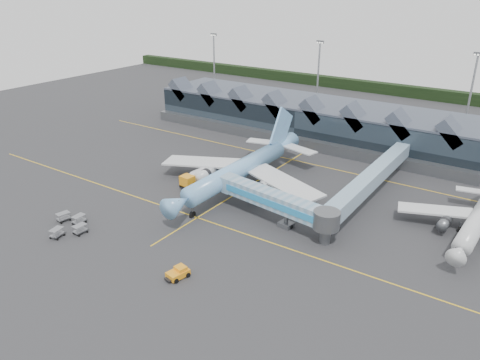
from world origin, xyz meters
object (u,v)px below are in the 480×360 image
Objects in this scene: main_airliner at (242,169)px; fuel_truck at (200,175)px; regional_jet at (479,219)px; jet_bridge at (282,204)px; pushback_tug at (178,273)px.

fuel_truck is (-8.21, -3.48, -2.23)m from main_airliner.
main_airliner is at bearing -170.31° from regional_jet.
regional_jet is 2.84× the size of fuel_truck.
jet_bridge is (14.88, -9.70, -0.04)m from main_airliner.
regional_jet is (43.80, 5.67, -0.97)m from main_airliner.
jet_bridge is 22.82m from pushback_tug.
main_airliner is 11.30× the size of pushback_tug.
main_airliner reaches higher than jet_bridge.
main_airliner is 1.50× the size of regional_jet.
fuel_truck reaches higher than pushback_tug.
pushback_tug is (-4.57, -22.10, -3.38)m from jet_bridge.
fuel_truck is (-23.10, 6.21, -2.19)m from jet_bridge.
fuel_truck is at bearing 173.15° from jet_bridge.
jet_bridge reaches higher than pushback_tug.
main_airliner is at bearing 120.21° from pushback_tug.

